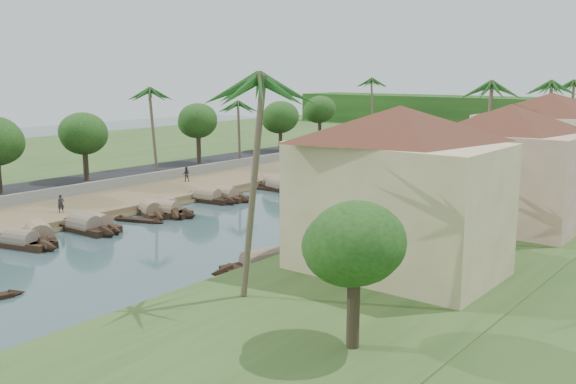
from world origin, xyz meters
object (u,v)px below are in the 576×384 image
Objects in this scene: sampan_1 at (39,236)px; person_near at (61,204)px; bridge at (510,142)px; sampan_0 at (21,242)px; building_near at (398,189)px.

sampan_1 is 7.23m from person_near.
bridge is 3.68× the size of sampan_0.
sampan_0 is 8.87m from person_near.
sampan_0 is (-8.48, -83.34, -1.31)m from bridge.
building_near reaches higher than bridge.
sampan_0 is at bearing -95.81° from bridge.
bridge reaches higher than sampan_0.
sampan_1 is (-8.90, -81.52, -1.30)m from bridge.
person_near is (-5.35, 6.97, 1.21)m from sampan_0.
sampan_0 is at bearing -161.22° from building_near.
building_near reaches higher than person_near.
person_near is (-4.93, 5.15, 1.20)m from sampan_1.
building_near is 1.83× the size of sampan_1.
person_near is (-13.83, -76.37, -0.10)m from bridge.
building_near is 29.63m from sampan_0.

